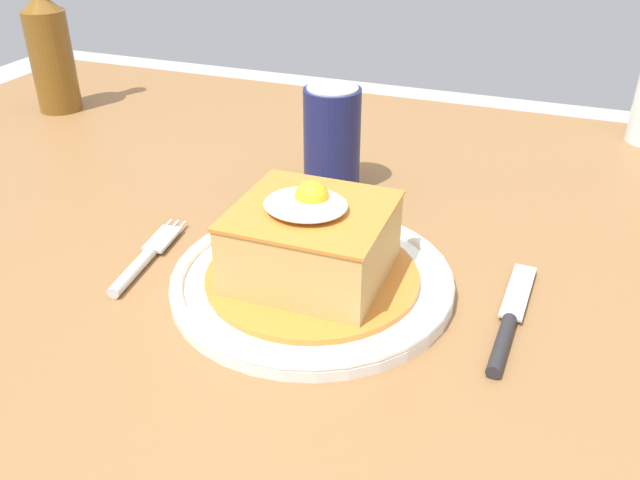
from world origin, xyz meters
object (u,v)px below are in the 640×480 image
(fork, at_px, (143,261))
(main_plate, at_px, (312,279))
(knife, at_px, (507,328))
(soda_can, at_px, (332,140))
(beer_bottle_amber, at_px, (49,45))

(fork, bearing_deg, main_plate, 7.93)
(knife, bearing_deg, soda_can, 137.53)
(fork, distance_m, beer_bottle_amber, 0.53)
(main_plate, relative_size, beer_bottle_amber, 0.97)
(main_plate, bearing_deg, fork, -172.07)
(knife, bearing_deg, main_plate, 177.76)
(fork, relative_size, knife, 0.86)
(soda_can, bearing_deg, main_plate, -74.93)
(fork, distance_m, soda_can, 0.26)
(soda_can, distance_m, beer_bottle_amber, 0.51)
(beer_bottle_amber, bearing_deg, knife, -24.55)
(main_plate, height_order, soda_can, soda_can)
(knife, height_order, soda_can, soda_can)
(fork, xyz_separation_m, soda_can, (0.11, 0.23, 0.06))
(main_plate, xyz_separation_m, beer_bottle_amber, (-0.55, 0.33, 0.09))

